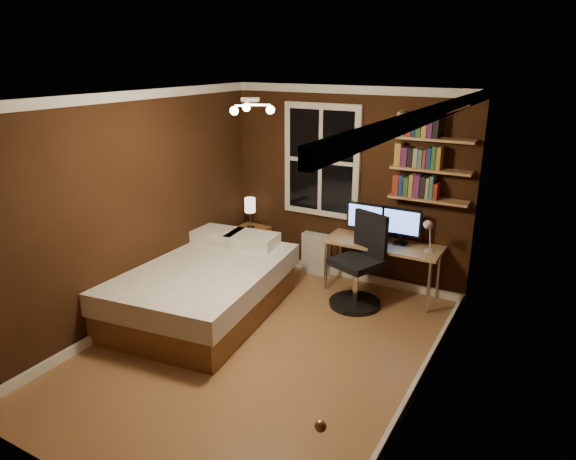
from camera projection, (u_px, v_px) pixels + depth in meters
The scene contains 24 objects.
floor at pixel (261, 348), 5.24m from camera, with size 4.20×4.20×0.00m, color olive.
wall_back at pixel (347, 186), 6.57m from camera, with size 3.20×0.04×2.50m, color black.
wall_left at pixel (135, 209), 5.58m from camera, with size 0.04×4.20×2.50m, color black.
wall_right at pixel (428, 265), 4.10m from camera, with size 0.04×4.20×2.50m, color black.
ceiling at pixel (256, 96), 4.44m from camera, with size 3.20×4.20×0.02m, color white.
window at pixel (322, 161), 6.61m from camera, with size 1.06×0.06×1.46m, color silver.
door at pixel (350, 393), 2.90m from camera, with size 0.03×0.82×2.05m, color black, non-canonical shape.
door_knob at pixel (320, 426), 2.68m from camera, with size 0.06×0.06×0.06m, color gold.
ceiling_fixture at pixel (250, 109), 4.39m from camera, with size 0.44×0.44×0.18m, color beige, non-canonical shape.
bookshelf_lower at pixel (428, 199), 5.97m from camera, with size 0.92×0.22×0.03m, color tan.
books_row_lower at pixel (429, 188), 5.93m from camera, with size 0.54×0.16×0.23m, color maroon, non-canonical shape.
bookshelf_middle at pixel (431, 170), 5.86m from camera, with size 0.92×0.22×0.03m, color tan.
books_row_middle at pixel (432, 158), 5.82m from camera, with size 0.54×0.16×0.23m, color navy, non-canonical shape.
bookshelf_upper at pixel (434, 139), 5.75m from camera, with size 0.92×0.22×0.03m, color tan.
books_row_upper at pixel (435, 127), 5.71m from camera, with size 0.48×0.16×0.23m, color #2A622C, non-canonical shape.
bed at pixel (203, 287), 5.90m from camera, with size 1.81×2.34×0.73m.
nightstand at pixel (251, 246), 7.30m from camera, with size 0.43×0.43×0.54m, color brown.
bedside_lamp at pixel (250, 213), 7.15m from camera, with size 0.15×0.15×0.43m, color white, non-canonical shape.
radiator at pixel (316, 254), 6.97m from camera, with size 0.38×0.13×0.57m, color silver.
desk at pixel (383, 248), 6.26m from camera, with size 1.42×0.53×0.67m.
monitor_left at pixel (365, 221), 6.35m from camera, with size 0.48×0.12×0.45m, color black, non-canonical shape.
monitor_right at pixel (401, 226), 6.13m from camera, with size 0.48×0.12×0.45m, color black, non-canonical shape.
desk_lamp at pixel (429, 235), 5.84m from camera, with size 0.14×0.32×0.44m, color silver, non-canonical shape.
office_chair at pixel (360, 270), 6.05m from camera, with size 0.65×0.65×1.11m.
Camera 1 is at (2.48, -3.85, 2.83)m, focal length 32.00 mm.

